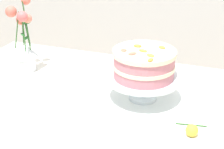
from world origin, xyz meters
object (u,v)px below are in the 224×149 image
Objects in this scene: dining_table at (91,125)px; fallen_rose at (192,130)px; layer_cake at (144,64)px; flower_vase at (25,43)px; cake_stand at (143,81)px.

fallen_rose reaches higher than dining_table.
dining_table is 5.78× the size of layer_cake.
flower_vase is 0.86m from fallen_rose.
dining_table is at bearing -146.83° from layer_cake.
cake_stand is 1.20× the size of layer_cake.
flower_vase reaches higher than cake_stand.
flower_vase reaches higher than fallen_rose.
flower_vase is at bearing 171.18° from cake_stand.
cake_stand reaches higher than dining_table.
layer_cake is at bearing 33.17° from dining_table.
flower_vase is at bearing 153.05° from dining_table.
fallen_rose is (0.81, -0.28, -0.11)m from flower_vase.
layer_cake is 0.32m from fallen_rose.
flower_vase is (-0.59, 0.09, 0.05)m from cake_stand.
dining_table is at bearing 169.97° from fallen_rose.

